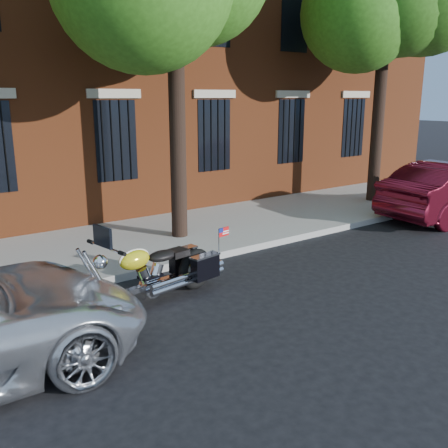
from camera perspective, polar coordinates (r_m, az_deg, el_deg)
ground at (r=9.13m, az=1.77°, el=-6.71°), size 120.00×120.00×0.00m
curb at (r=10.16m, az=-3.02°, el=-4.05°), size 40.00×0.16×0.15m
sidewalk at (r=11.71m, az=-8.06°, el=-1.66°), size 40.00×3.60×0.15m
building at (r=17.78m, az=-20.10°, el=22.36°), size 26.00×10.08×12.00m
motorcycle at (r=8.14m, az=-7.87°, el=-5.77°), size 2.94×1.12×1.47m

